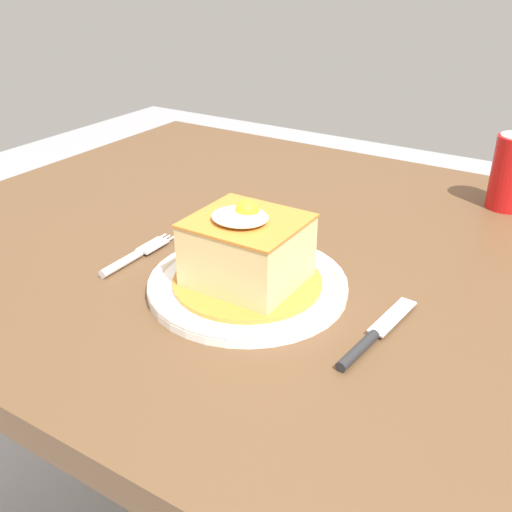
% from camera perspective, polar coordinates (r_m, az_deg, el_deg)
% --- Properties ---
extents(dining_table, '(1.28, 0.92, 0.76)m').
position_cam_1_polar(dining_table, '(0.91, 5.97, -5.48)').
color(dining_table, brown).
rests_on(dining_table, ground_plane).
extents(main_plate, '(0.25, 0.25, 0.02)m').
position_cam_1_polar(main_plate, '(0.75, -0.81, -2.69)').
color(main_plate, white).
rests_on(main_plate, dining_table).
extents(sandwich_meal, '(0.19, 0.19, 0.11)m').
position_cam_1_polar(sandwich_meal, '(0.73, -0.86, 0.33)').
color(sandwich_meal, orange).
rests_on(sandwich_meal, main_plate).
extents(fork, '(0.02, 0.14, 0.01)m').
position_cam_1_polar(fork, '(0.84, -11.89, -0.12)').
color(fork, silver).
rests_on(fork, dining_table).
extents(knife, '(0.03, 0.17, 0.01)m').
position_cam_1_polar(knife, '(0.66, 10.82, -7.97)').
color(knife, '#262628').
rests_on(knife, dining_table).
extents(soda_can, '(0.07, 0.07, 0.12)m').
position_cam_1_polar(soda_can, '(1.06, 23.49, 7.42)').
color(soda_can, red).
rests_on(soda_can, dining_table).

